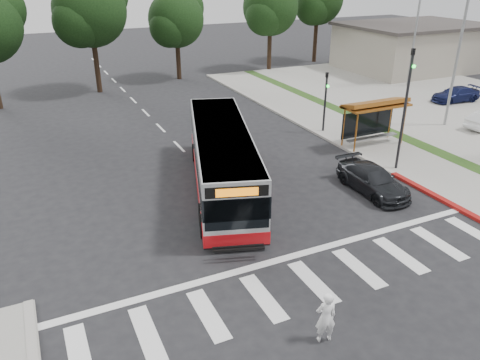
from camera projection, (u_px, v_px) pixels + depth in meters
ground at (251, 219)px, 20.67m from camera, size 140.00×140.00×0.00m
sidewalk_east at (344, 131)px, 31.46m from camera, size 4.00×40.00×0.12m
curb_east at (320, 135)px, 30.68m from camera, size 0.30×40.00×0.15m
curb_east_red at (437, 197)px, 22.46m from camera, size 0.32×6.00×0.15m
parking_lot at (451, 103)px, 37.73m from camera, size 18.00×36.00×0.10m
commercial_building at (413, 48)px, 49.39m from camera, size 14.00×10.00×4.40m
building_roof_cap at (416, 25)px, 48.40m from camera, size 14.60×10.60×0.30m
crosswalk_ladder at (313, 282)px, 16.56m from camera, size 18.00×2.60×0.01m
bus_shelter at (375, 109)px, 28.04m from camera, size 4.20×1.60×2.86m
traffic_signal_ne_tall at (406, 101)px, 23.97m from camera, size 0.18×0.37×6.50m
traffic_signal_ne_short at (326, 96)px, 30.31m from camera, size 0.18×0.37×4.00m
lot_light_front at (461, 38)px, 30.06m from camera, size 1.90×0.35×9.01m
lot_light_mid at (417, 19)px, 40.59m from camera, size 1.90×0.35×9.01m
tree_ne_a at (271, 6)px, 47.25m from camera, size 6.16×5.74×9.30m
tree_north_a at (90, 9)px, 38.46m from camera, size 6.60×6.15×10.17m
tree_north_b at (177, 18)px, 43.70m from camera, size 5.72×5.33×8.43m
transit_bus at (222, 160)px, 22.87m from camera, size 6.04×12.04×3.05m
pedestrian at (326, 317)px, 13.66m from camera, size 0.71×0.56×1.72m
dark_sedan at (373, 180)px, 22.90m from camera, size 1.87×4.42×1.27m
parked_car_3 at (456, 94)px, 37.74m from camera, size 4.20×2.03×1.18m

